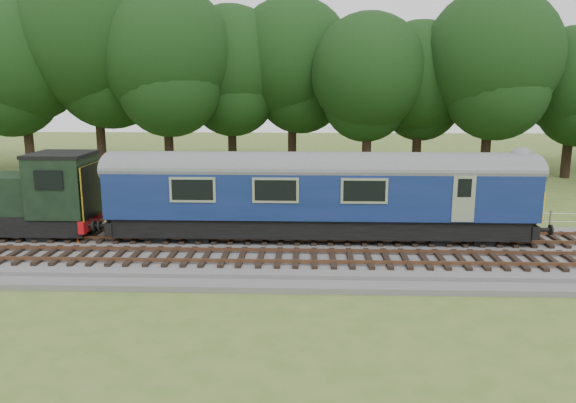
{
  "coord_description": "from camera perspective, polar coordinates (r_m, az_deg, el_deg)",
  "views": [
    {
      "loc": [
        -3.77,
        -22.38,
        7.0
      ],
      "look_at": [
        -4.62,
        1.4,
        2.0
      ],
      "focal_mm": 35.0,
      "sensor_mm": 36.0,
      "label": 1
    }
  ],
  "objects": [
    {
      "name": "ground",
      "position": [
        23.75,
        11.15,
        -5.51
      ],
      "size": [
        120.0,
        120.0,
        0.0
      ],
      "primitive_type": "plane",
      "color": "#446324",
      "rests_on": "ground"
    },
    {
      "name": "ballast",
      "position": [
        23.7,
        11.16,
        -5.1
      ],
      "size": [
        70.0,
        7.0,
        0.35
      ],
      "primitive_type": "cube",
      "color": "#4C4C4F",
      "rests_on": "ground"
    },
    {
      "name": "track_north",
      "position": [
        24.96,
        10.69,
        -3.64
      ],
      "size": [
        67.2,
        2.4,
        0.21
      ],
      "color": "black",
      "rests_on": "ballast"
    },
    {
      "name": "track_south",
      "position": [
        22.12,
        11.83,
        -5.71
      ],
      "size": [
        67.2,
        2.4,
        0.21
      ],
      "color": "black",
      "rests_on": "ballast"
    },
    {
      "name": "fence",
      "position": [
        28.03,
        9.73,
        -2.77
      ],
      "size": [
        64.0,
        0.12,
        1.0
      ],
      "primitive_type": null,
      "color": "#6B6054",
      "rests_on": "ground"
    },
    {
      "name": "tree_line",
      "position": [
        45.09,
        6.84,
        2.85
      ],
      "size": [
        70.0,
        8.0,
        18.0
      ],
      "primitive_type": null,
      "color": "black",
      "rests_on": "ground"
    },
    {
      "name": "dmu_railcar",
      "position": [
        24.19,
        3.2,
        1.38
      ],
      "size": [
        18.05,
        2.86,
        3.88
      ],
      "color": "black",
      "rests_on": "ground"
    },
    {
      "name": "shunter_loco",
      "position": [
        27.77,
        -26.91,
        0.14
      ],
      "size": [
        8.92,
        2.6,
        3.38
      ],
      "color": "black",
      "rests_on": "ground"
    },
    {
      "name": "worker",
      "position": [
        25.56,
        -20.31,
        -1.97
      ],
      "size": [
        0.74,
        0.72,
        1.72
      ],
      "primitive_type": "imported",
      "rotation": [
        0.0,
        0.0,
        0.72
      ],
      "color": "#FF520D",
      "rests_on": "ballast"
    }
  ]
}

